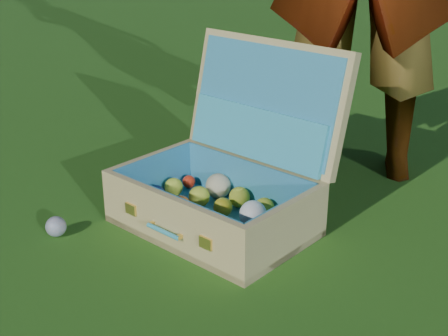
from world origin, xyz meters
TOP-DOWN VIEW (x-y plane):
  - ground at (0.00, 0.00)m, footprint 60.00×60.00m
  - stray_ball at (-0.47, -0.16)m, footprint 0.06×0.06m
  - suitcase at (-0.06, 0.16)m, footprint 0.66×0.62m

SIDE VIEW (x-z plane):
  - ground at x=0.00m, z-range 0.00..0.00m
  - stray_ball at x=-0.47m, z-range 0.00..0.06m
  - suitcase at x=-0.06m, z-range -0.11..0.41m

